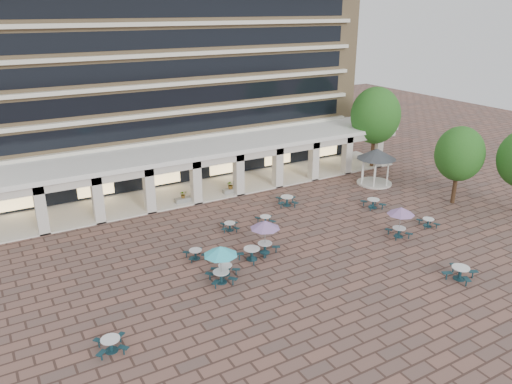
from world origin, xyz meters
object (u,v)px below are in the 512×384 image
(planter_left, at_px, (183,198))
(planter_right, at_px, (231,188))
(picnic_table_0, at_px, (111,344))
(gazebo, at_px, (376,158))
(picnic_table_2, at_px, (460,272))
(picnic_table_3, at_px, (428,222))

(planter_left, xyz_separation_m, planter_right, (4.70, 0.00, 0.10))
(picnic_table_0, distance_m, gazebo, 31.64)
(picnic_table_2, distance_m, picnic_table_3, 8.11)
(picnic_table_0, xyz_separation_m, planter_right, (15.54, 16.99, 0.10))
(gazebo, xyz_separation_m, planter_left, (-18.16, 4.55, -2.21))
(picnic_table_2, bearing_deg, picnic_table_0, 148.48)
(planter_left, height_order, planter_right, planter_right)
(picnic_table_2, xyz_separation_m, picnic_table_3, (4.56, 6.71, -0.11))
(picnic_table_0, distance_m, planter_right, 23.03)
(planter_left, bearing_deg, picnic_table_2, -63.87)
(picnic_table_2, xyz_separation_m, planter_right, (-5.60, 20.98, 0.04))
(picnic_table_3, bearing_deg, gazebo, 92.43)
(picnic_table_3, height_order, planter_right, planter_right)
(picnic_table_2, relative_size, picnic_table_3, 1.27)
(planter_left, relative_size, planter_right, 1.00)
(picnic_table_0, height_order, picnic_table_2, picnic_table_2)
(picnic_table_0, relative_size, picnic_table_2, 0.78)
(gazebo, relative_size, planter_left, 2.52)
(planter_left, bearing_deg, picnic_table_0, -122.55)
(planter_left, bearing_deg, picnic_table_3, -43.86)
(picnic_table_2, distance_m, planter_left, 23.37)
(picnic_table_0, xyz_separation_m, picnic_table_3, (25.70, 2.72, -0.04))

